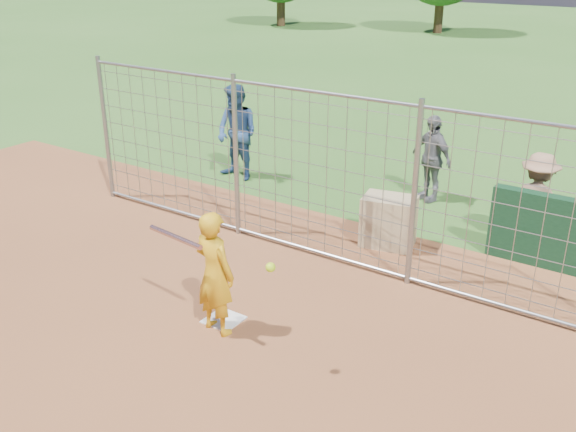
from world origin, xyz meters
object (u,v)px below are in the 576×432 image
Objects in this scene: batter at (215,273)px; bystander_c at (536,203)px; bystander_b at (431,158)px; equipment_bin at (388,221)px; bystander_a at (237,133)px.

batter is 5.14m from bystander_c.
bystander_b is 2.27m from equipment_bin.
bystander_a is 4.11m from equipment_bin.
batter is at bearing -112.27° from equipment_bin.
equipment_bin is at bearing -10.68° from bystander_a.
bystander_b is (3.65, 1.05, -0.15)m from bystander_a.
bystander_a reaches higher than batter.
equipment_bin is (0.26, -2.22, -0.40)m from bystander_b.
bystander_a is at bearing 151.73° from equipment_bin.
bystander_c is at bearing -113.33° from batter.
bystander_c is at bearing 5.17° from bystander_a.
bystander_a reaches higher than bystander_c.
batter is 1.01× the size of bystander_c.
bystander_a is 3.80m from bystander_b.
equipment_bin is (3.90, -1.17, -0.55)m from bystander_a.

